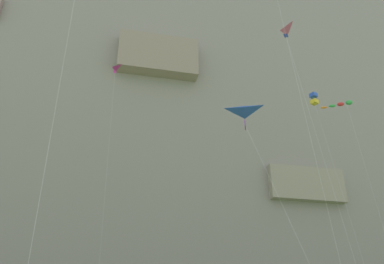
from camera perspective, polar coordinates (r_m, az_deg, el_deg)
name	(u,v)px	position (r m, az deg, el deg)	size (l,w,h in m)	color
cliff_face	(145,143)	(75.64, -6.85, -1.59)	(180.00, 33.99, 70.03)	gray
kite_box_low_left	(314,99)	(52.76, 17.32, 4.53)	(1.01, 5.33, 30.01)	blue
kite_delta_far_right	(283,40)	(39.66, 13.06, 12.87)	(2.41, 4.96, 28.40)	pink
kite_delta_front_field	(246,129)	(26.61, 7.88, 0.49)	(3.64, 6.21, 14.94)	blue
kite_delta_near_cliff	(111,78)	(50.36, -11.63, 7.71)	(1.98, 4.52, 32.22)	#CC3399
kite_windsock_high_center	(342,105)	(45.68, 20.91, 3.67)	(3.38, 2.84, 24.97)	green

